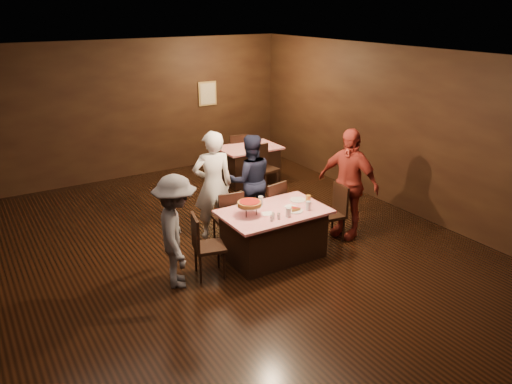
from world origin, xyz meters
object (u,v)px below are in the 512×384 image
at_px(main_table, 274,234).
at_px(chair_end_left, 209,246).
at_px(chair_far_left, 227,217).
at_px(pizza_stand, 250,204).
at_px(glass_front_left, 288,212).
at_px(chair_end_right, 330,214).
at_px(diner_red_shirt, 348,183).
at_px(chair_back_near, 266,168).
at_px(back_table, 249,164).
at_px(chair_back_far, 236,153).
at_px(plate_empty, 298,200).
at_px(glass_back, 261,201).
at_px(chair_far_right, 269,207).
at_px(glass_front_right, 308,206).
at_px(diner_grey_knit, 176,232).
at_px(glass_amber, 308,200).
at_px(diner_navy_hoodie, 250,181).
at_px(diner_white_jacket, 213,185).

xyz_separation_m(main_table, chair_end_left, (-1.10, 0.00, 0.09)).
bearing_deg(chair_far_left, chair_end_left, 54.09).
xyz_separation_m(pizza_stand, glass_front_left, (0.45, -0.35, -0.11)).
bearing_deg(chair_end_right, diner_red_shirt, 101.11).
xyz_separation_m(main_table, chair_end_right, (1.10, 0.00, 0.09)).
bearing_deg(chair_back_near, back_table, 79.97).
height_order(chair_back_far, plate_empty, chair_back_far).
relative_size(pizza_stand, glass_back, 2.71).
height_order(chair_far_right, glass_front_right, chair_far_right).
relative_size(main_table, chair_end_right, 1.68).
distance_m(chair_back_near, glass_front_right, 3.02).
bearing_deg(diner_grey_knit, glass_amber, -72.24).
distance_m(chair_back_far, glass_front_right, 4.25).
bearing_deg(chair_end_right, diner_grey_knit, -82.33).
distance_m(chair_far_right, glass_amber, 0.90).
height_order(back_table, diner_red_shirt, diner_red_shirt).
bearing_deg(main_table, chair_back_near, 59.49).
xyz_separation_m(main_table, chair_far_left, (-0.40, 0.75, 0.09)).
bearing_deg(back_table, chair_end_left, -128.69).
height_order(chair_far_right, plate_empty, chair_far_right).
bearing_deg(chair_end_left, chair_far_left, -29.23).
height_order(chair_far_left, diner_grey_knit, diner_grey_knit).
relative_size(main_table, chair_far_left, 1.68).
distance_m(main_table, diner_navy_hoodie, 1.35).
bearing_deg(glass_amber, back_table, 74.69).
height_order(chair_end_right, glass_front_right, chair_end_right).
bearing_deg(chair_end_left, glass_front_left, -90.83).
height_order(chair_far_right, glass_back, chair_far_right).
distance_m(diner_navy_hoodie, diner_red_shirt, 1.68).
height_order(chair_end_left, glass_front_right, chair_end_left).
xyz_separation_m(back_table, plate_empty, (-0.95, -3.10, 0.39)).
xyz_separation_m(chair_far_left, chair_back_near, (1.90, 1.80, 0.00)).
bearing_deg(pizza_stand, back_table, 59.26).
relative_size(glass_front_right, glass_back, 1.00).
bearing_deg(chair_end_right, glass_amber, -76.21).
xyz_separation_m(chair_end_right, diner_grey_knit, (-2.67, 0.02, 0.33)).
bearing_deg(diner_grey_knit, glass_back, -59.97).
bearing_deg(main_table, glass_front_right, -29.05).
bearing_deg(glass_front_left, pizza_stand, 142.13).
height_order(diner_navy_hoodie, glass_amber, diner_navy_hoodie).
bearing_deg(glass_amber, chair_back_far, 76.96).
bearing_deg(plate_empty, chair_far_right, 104.04).
bearing_deg(chair_far_left, glass_amber, 148.46).
height_order(glass_front_right, glass_back, same).
xyz_separation_m(diner_white_jacket, diner_red_shirt, (1.92, -1.11, 0.01)).
bearing_deg(main_table, diner_grey_knit, 179.32).
height_order(diner_navy_hoodie, pizza_stand, diner_navy_hoodie).
xyz_separation_m(main_table, glass_front_left, (0.05, -0.30, 0.46)).
distance_m(chair_back_far, glass_back, 3.89).
distance_m(chair_back_near, glass_amber, 2.78).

